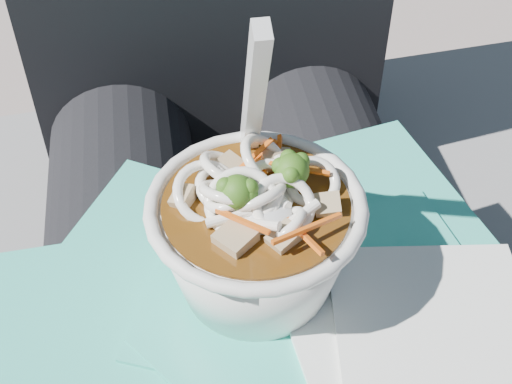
{
  "coord_description": "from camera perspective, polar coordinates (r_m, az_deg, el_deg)",
  "views": [
    {
      "loc": [
        -0.05,
        -0.33,
        0.97
      ],
      "look_at": [
        -0.0,
        -0.03,
        0.67
      ],
      "focal_mm": 50.0,
      "sensor_mm": 36.0,
      "label": 1
    }
  ],
  "objects": [
    {
      "name": "plastic_bag",
      "position": [
        0.49,
        -0.14,
        -7.61
      ],
      "size": [
        0.4,
        0.3,
        0.02
      ],
      "color": "#2DBDA5",
      "rests_on": "lap"
    },
    {
      "name": "lap",
      "position": [
        0.57,
        -0.46,
        -9.83
      ],
      "size": [
        0.33,
        0.48,
        0.14
      ],
      "color": "black",
      "rests_on": "stone_ledge"
    },
    {
      "name": "person_body",
      "position": [
        0.61,
        -1.81,
        -1.13
      ],
      "size": [
        0.34,
        0.94,
        0.98
      ],
      "color": "black",
      "rests_on": "ground"
    },
    {
      "name": "napkins",
      "position": [
        0.47,
        13.35,
        -11.73
      ],
      "size": [
        0.17,
        0.17,
        0.01
      ],
      "color": "white",
      "rests_on": "plastic_bag"
    },
    {
      "name": "stone_ledge",
      "position": [
        0.9,
        -1.87,
        -12.64
      ],
      "size": [
        1.04,
        0.58,
        0.43
      ],
      "primitive_type": "cube",
      "rotation": [
        0.0,
        0.0,
        0.08
      ],
      "color": "slate",
      "rests_on": "ground"
    },
    {
      "name": "udon_bowl",
      "position": [
        0.45,
        -0.01,
        -3.15
      ],
      "size": [
        0.17,
        0.17,
        0.19
      ],
      "color": "white",
      "rests_on": "plastic_bag"
    }
  ]
}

